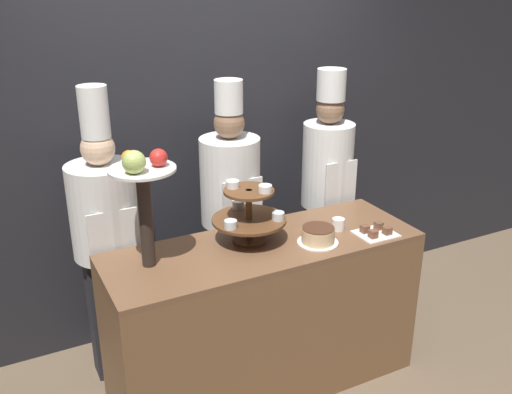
{
  "coord_description": "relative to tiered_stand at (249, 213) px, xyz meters",
  "views": [
    {
      "loc": [
        -1.35,
        -2.23,
        2.37
      ],
      "look_at": [
        0.0,
        0.41,
        1.19
      ],
      "focal_mm": 40.0,
      "sensor_mm": 36.0,
      "label": 1
    }
  ],
  "objects": [
    {
      "name": "tiered_stand",
      "position": [
        0.0,
        0.0,
        0.0
      ],
      "size": [
        0.42,
        0.42,
        0.35
      ],
      "color": "brown",
      "rests_on": "buffet_counter"
    },
    {
      "name": "cake_round",
      "position": [
        0.33,
        -0.2,
        -0.13
      ],
      "size": [
        0.23,
        0.23,
        0.1
      ],
      "color": "white",
      "rests_on": "buffet_counter"
    },
    {
      "name": "cup_white",
      "position": [
        0.54,
        -0.11,
        -0.14
      ],
      "size": [
        0.07,
        0.07,
        0.07
      ],
      "color": "white",
      "rests_on": "buffet_counter"
    },
    {
      "name": "chef_left",
      "position": [
        -0.7,
        0.45,
        -0.17
      ],
      "size": [
        0.4,
        0.4,
        1.81
      ],
      "color": "#28282D",
      "rests_on": "ground_plane"
    },
    {
      "name": "fruit_pedestal",
      "position": [
        -0.6,
        -0.03,
        0.27
      ],
      "size": [
        0.34,
        0.34,
        0.65
      ],
      "color": "#2D231E",
      "rests_on": "buffet_counter"
    },
    {
      "name": "chef_center_left",
      "position": [
        0.09,
        0.45,
        -0.14
      ],
      "size": [
        0.38,
        0.38,
        1.78
      ],
      "color": "#38332D",
      "rests_on": "ground_plane"
    },
    {
      "name": "cake_square_tray",
      "position": [
        0.7,
        -0.26,
        -0.16
      ],
      "size": [
        0.23,
        0.19,
        0.05
      ],
      "color": "white",
      "rests_on": "buffet_counter"
    },
    {
      "name": "buffet_counter",
      "position": [
        0.06,
        -0.08,
        -0.64
      ],
      "size": [
        1.81,
        0.62,
        0.94
      ],
      "color": "brown",
      "rests_on": "ground_plane"
    },
    {
      "name": "chef_center_right",
      "position": [
        0.83,
        0.45,
        -0.11
      ],
      "size": [
        0.35,
        0.35,
        1.79
      ],
      "color": "black",
      "rests_on": "ground_plane"
    },
    {
      "name": "wall_back",
      "position": [
        0.06,
        0.83,
        0.28
      ],
      "size": [
        10.0,
        0.06,
        2.8
      ],
      "color": "#232328",
      "rests_on": "ground_plane"
    }
  ]
}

